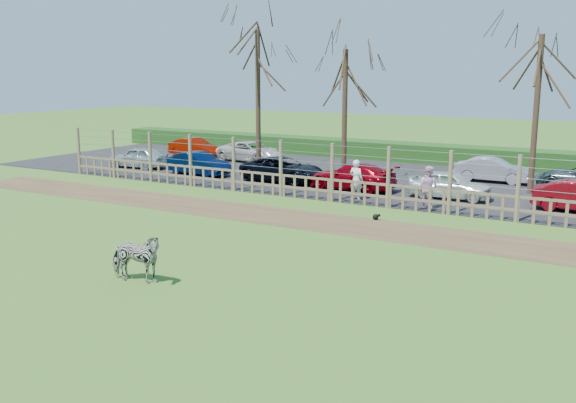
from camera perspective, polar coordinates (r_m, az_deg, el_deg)
The scene contains 20 objects.
ground at distance 20.52m, azimuth -5.91°, elevation -3.95°, with size 120.00×120.00×0.00m, color #659343.
dirt_strip at distance 24.20m, azimuth 0.29°, elevation -1.47°, with size 34.00×2.80×0.01m, color brown.
asphalt at distance 33.11m, azimuth 8.82°, elevation 1.98°, with size 44.00×13.00×0.04m, color #232326.
hedge at distance 39.59m, azimuth 12.50°, elevation 4.18°, with size 46.00×2.00×1.10m, color #1E4716.
fence at distance 27.09m, azimuth 3.93°, elevation 1.63°, with size 30.16×0.16×2.50m.
tree_left at distance 33.78m, azimuth -2.71°, elevation 11.82°, with size 4.80×4.80×7.88m.
tree_mid at distance 32.51m, azimuth 5.10°, elevation 10.48°, with size 4.80×4.80×6.83m.
tree_right at distance 30.39m, azimuth 21.41°, elevation 10.37°, with size 4.80×4.80×7.35m.
zebra at distance 17.27m, azimuth -13.41°, elevation -4.91°, with size 0.72×1.59×1.34m, color gray.
visitor_a at distance 27.44m, azimuth 6.08°, elevation 1.93°, with size 0.63×0.41×1.72m, color white.
visitor_b at distance 26.13m, azimuth 12.35°, elevation 1.24°, with size 0.84×0.65×1.72m, color #F0B5E1.
crow at distance 24.10m, azimuth 7.82°, elevation -1.36°, with size 0.30×0.23×0.25m.
car_0 at distance 37.37m, azimuth -13.16°, elevation 3.86°, with size 1.42×3.52×1.20m, color #ACC1C2.
car_1 at distance 34.20m, azimuth -7.94°, elevation 3.36°, with size 1.27×3.64×1.20m, color #02133B.
car_2 at distance 31.84m, azimuth -0.45°, elevation 2.86°, with size 1.99×4.32×1.20m, color black.
car_3 at distance 29.89m, azimuth 5.74°, elevation 2.23°, with size 1.68×4.13×1.20m, color #980311.
car_4 at distance 28.48m, azimuth 14.21°, elevation 1.46°, with size 1.42×3.52×1.20m, color silver.
car_7 at distance 41.26m, azimuth -8.28°, elevation 4.75°, with size 1.27×3.64×1.20m, color #8C1402.
car_8 at distance 38.97m, azimuth -3.31°, elevation 4.45°, with size 1.99×4.32×1.20m, color silver.
car_11 at distance 33.34m, azimuth 17.73°, elevation 2.70°, with size 1.27×3.64×1.20m, color #B9B5C2.
Camera 1 is at (11.57, -16.04, 5.49)m, focal length 40.00 mm.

